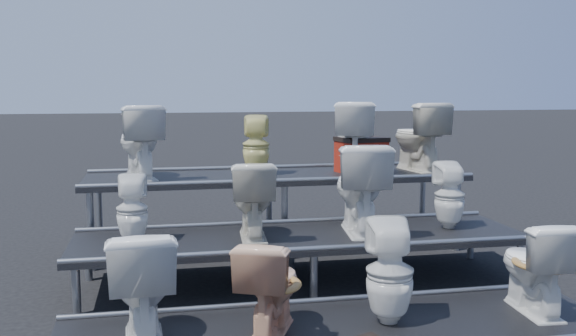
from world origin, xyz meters
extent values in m
plane|color=black|center=(0.00, 0.00, 0.00)|extent=(80.00, 80.00, 0.00)
cube|color=black|center=(0.00, -1.30, 0.03)|extent=(4.20, 1.20, 0.06)
cube|color=black|center=(0.00, 0.00, 0.23)|extent=(4.20, 1.20, 0.46)
cube|color=black|center=(0.00, 1.30, 0.43)|extent=(4.20, 1.20, 0.86)
imported|color=white|center=(-1.44, -1.30, 0.47)|extent=(0.50, 0.83, 0.82)
imported|color=#E3AB85|center=(-0.53, -1.30, 0.41)|extent=(0.64, 0.79, 0.71)
imported|color=white|center=(0.38, -1.30, 0.46)|extent=(0.42, 0.42, 0.80)
imported|color=white|center=(1.60, -1.30, 0.44)|extent=(0.47, 0.76, 0.75)
imported|color=white|center=(-1.54, 0.00, 0.77)|extent=(0.28, 0.29, 0.61)
imported|color=beige|center=(-0.47, 0.00, 0.82)|extent=(0.45, 0.73, 0.71)
imported|color=white|center=(0.56, 0.00, 0.89)|extent=(0.59, 0.90, 0.86)
imported|color=white|center=(1.48, 0.00, 0.79)|extent=(0.33, 0.33, 0.65)
imported|color=white|center=(-1.49, 1.30, 1.26)|extent=(0.58, 0.85, 0.79)
imported|color=#E1DA86|center=(-0.23, 1.30, 1.19)|extent=(0.35, 0.36, 0.67)
imported|color=white|center=(0.90, 1.30, 1.27)|extent=(0.66, 0.89, 0.82)
imported|color=beige|center=(1.69, 1.30, 1.26)|extent=(0.55, 0.84, 0.80)
cube|color=maroon|center=(0.99, 1.26, 1.04)|extent=(0.57, 0.49, 0.36)
camera|label=1|loc=(-1.31, -5.74, 1.85)|focal=40.00mm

